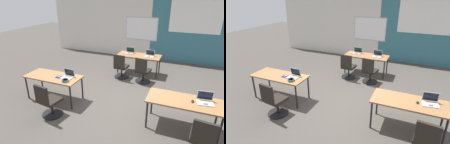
% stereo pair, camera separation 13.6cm
% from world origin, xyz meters
% --- Properties ---
extents(ground_plane, '(24.00, 24.00, 0.00)m').
position_xyz_m(ground_plane, '(0.00, 0.00, 0.00)').
color(ground_plane, '#47423D').
extents(back_wall_assembly, '(10.00, 0.27, 2.80)m').
position_xyz_m(back_wall_assembly, '(0.05, 4.20, 1.41)').
color(back_wall_assembly, silver).
rests_on(back_wall_assembly, ground).
extents(desk_near_left, '(1.60, 0.70, 0.72)m').
position_xyz_m(desk_near_left, '(-1.75, -0.60, 0.66)').
color(desk_near_left, olive).
rests_on(desk_near_left, ground).
extents(desk_near_right, '(1.60, 0.70, 0.72)m').
position_xyz_m(desk_near_right, '(1.75, -0.60, 0.66)').
color(desk_near_right, olive).
rests_on(desk_near_right, ground).
extents(desk_far_center, '(1.60, 0.70, 0.72)m').
position_xyz_m(desk_far_center, '(0.00, 2.20, 0.66)').
color(desk_far_center, olive).
rests_on(desk_far_center, ground).
extents(laptop_far_left, '(0.33, 0.31, 0.23)m').
position_xyz_m(laptop_far_left, '(-0.40, 2.29, 0.77)').
color(laptop_far_left, '#9E9EA3').
rests_on(laptop_far_left, desk_far_center).
extents(mouse_far_left, '(0.06, 0.10, 0.03)m').
position_xyz_m(mouse_far_left, '(-0.62, 2.22, 0.74)').
color(mouse_far_left, silver).
rests_on(mouse_far_left, desk_far_center).
extents(chair_far_left, '(0.52, 0.55, 0.92)m').
position_xyz_m(chair_far_left, '(-0.47, 1.50, 0.38)').
color(chair_far_left, black).
rests_on(chair_far_left, ground).
extents(laptop_near_left_inner, '(0.35, 0.30, 0.23)m').
position_xyz_m(laptop_near_left_inner, '(-1.31, -0.54, 0.77)').
color(laptop_near_left_inner, '#9E9EA3').
rests_on(laptop_near_left_inner, desk_near_left).
extents(mousepad_near_left_inner, '(0.22, 0.19, 0.00)m').
position_xyz_m(mousepad_near_left_inner, '(-1.53, -0.60, 0.72)').
color(mousepad_near_left_inner, navy).
rests_on(mousepad_near_left_inner, desk_near_left).
extents(mouse_near_left_inner, '(0.08, 0.11, 0.03)m').
position_xyz_m(mouse_near_left_inner, '(-1.53, -0.60, 0.74)').
color(mouse_near_left_inner, '#B2B2B7').
rests_on(mouse_near_left_inner, mousepad_near_left_inner).
extents(chair_near_left_inner, '(0.52, 0.56, 0.92)m').
position_xyz_m(chair_near_left_inner, '(-1.32, -1.38, 0.38)').
color(chair_near_left_inner, black).
rests_on(chair_near_left_inner, ground).
extents(laptop_near_right_end, '(0.36, 0.31, 0.24)m').
position_xyz_m(laptop_near_right_end, '(2.16, -0.52, 0.77)').
color(laptop_near_right_end, '#B7B7BC').
rests_on(laptop_near_right_end, desk_near_right).
extents(mouse_near_right_end, '(0.06, 0.10, 0.03)m').
position_xyz_m(mouse_near_right_end, '(1.92, -0.60, 0.74)').
color(mouse_near_right_end, black).
rests_on(mouse_near_right_end, desk_near_right).
extents(chair_near_right_end, '(0.52, 0.56, 0.92)m').
position_xyz_m(chair_near_right_end, '(2.14, -1.38, 0.38)').
color(chair_near_right_end, black).
rests_on(chair_near_right_end, ground).
extents(laptop_far_right, '(0.33, 0.30, 0.23)m').
position_xyz_m(laptop_far_right, '(0.40, 2.20, 0.77)').
color(laptop_far_right, '#B7B7BC').
rests_on(laptop_far_right, desk_far_center).
extents(chair_far_right, '(0.52, 0.57, 0.92)m').
position_xyz_m(chair_far_right, '(0.35, 1.42, 0.38)').
color(chair_far_right, black).
rests_on(chair_far_right, ground).
extents(snack_bowl, '(0.18, 0.18, 0.06)m').
position_xyz_m(snack_bowl, '(-1.22, -0.78, 0.76)').
color(snack_bowl, '#3D6070').
rests_on(snack_bowl, desk_near_left).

